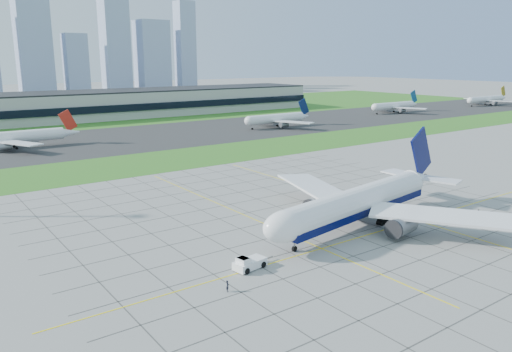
{
  "coord_description": "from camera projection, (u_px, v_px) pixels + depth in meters",
  "views": [
    {
      "loc": [
        -70.43,
        -64.74,
        33.97
      ],
      "look_at": [
        -2.93,
        28.3,
        7.0
      ],
      "focal_mm": 35.0,
      "sensor_mm": 36.0,
      "label": 1
    }
  ],
  "objects": [
    {
      "name": "airliner",
      "position": [
        359.0,
        203.0,
        103.14
      ],
      "size": [
        58.29,
        58.62,
        18.44
      ],
      "rotation": [
        0.0,
        0.0,
        0.16
      ],
      "color": "white",
      "rests_on": "ground"
    },
    {
      "name": "distant_jet_2",
      "position": [
        277.0,
        119.0,
        254.07
      ],
      "size": [
        39.09,
        42.66,
        14.08
      ],
      "color": "white",
      "rests_on": "ground"
    },
    {
      "name": "distant_jet_4",
      "position": [
        487.0,
        99.0,
        376.61
      ],
      "size": [
        48.43,
        42.66,
        14.08
      ],
      "color": "white",
      "rests_on": "ground"
    },
    {
      "name": "crew_near",
      "position": [
        228.0,
        286.0,
        74.54
      ],
      "size": [
        0.74,
        0.78,
        1.8
      ],
      "primitive_type": "imported",
      "rotation": [
        0.0,
        0.0,
        0.93
      ],
      "color": "black",
      "rests_on": "ground"
    },
    {
      "name": "crew_far",
      "position": [
        478.0,
        213.0,
        109.74
      ],
      "size": [
        1.09,
        1.03,
        1.76
      ],
      "primitive_type": "imported",
      "rotation": [
        0.0,
        0.0,
        -0.6
      ],
      "color": "black",
      "rests_on": "ground"
    },
    {
      "name": "pushback_tug",
      "position": [
        249.0,
        263.0,
        82.57
      ],
      "size": [
        8.48,
        3.67,
        2.33
      ],
      "rotation": [
        0.0,
        0.0,
        0.16
      ],
      "color": "white",
      "rests_on": "ground"
    },
    {
      "name": "terminal",
      "position": [
        118.0,
        103.0,
        301.25
      ],
      "size": [
        260.0,
        43.0,
        15.8
      ],
      "color": "#B7B7B2",
      "rests_on": "ground"
    },
    {
      "name": "ground",
      "position": [
        351.0,
        235.0,
        99.04
      ],
      "size": [
        1400.0,
        1400.0,
        0.0
      ],
      "primitive_type": "plane",
      "color": "gray",
      "rests_on": "ground"
    },
    {
      "name": "apron_markings",
      "position": [
        315.0,
        220.0,
        108.02
      ],
      "size": [
        120.0,
        130.0,
        0.03
      ],
      "color": "#474744",
      "rests_on": "ground"
    },
    {
      "name": "distant_jet_1",
      "position": [
        6.0,
        138.0,
        191.84
      ],
      "size": [
        50.01,
        42.66,
        14.08
      ],
      "color": "white",
      "rests_on": "ground"
    },
    {
      "name": "distant_jet_3",
      "position": [
        394.0,
        106.0,
        323.69
      ],
      "size": [
        41.9,
        42.66,
        14.08
      ],
      "color": "white",
      "rests_on": "ground"
    },
    {
      "name": "asphalt_taxiway",
      "position": [
        102.0,
        141.0,
        213.29
      ],
      "size": [
        700.0,
        75.0,
        0.04
      ],
      "primitive_type": "cube",
      "color": "#383838",
      "rests_on": "ground"
    },
    {
      "name": "grass_far",
      "position": [
        39.0,
        117.0,
        299.98
      ],
      "size": [
        700.0,
        145.0,
        0.04
      ],
      "primitive_type": "cube",
      "color": "#337621",
      "rests_on": "ground"
    },
    {
      "name": "grass_median",
      "position": [
        157.0,
        161.0,
        169.95
      ],
      "size": [
        700.0,
        35.0,
        0.04
      ],
      "primitive_type": "cube",
      "color": "#337621",
      "rests_on": "ground"
    }
  ]
}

